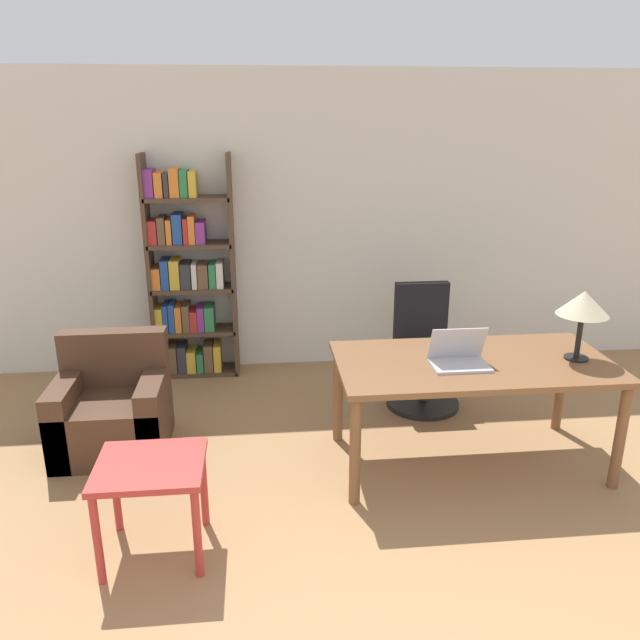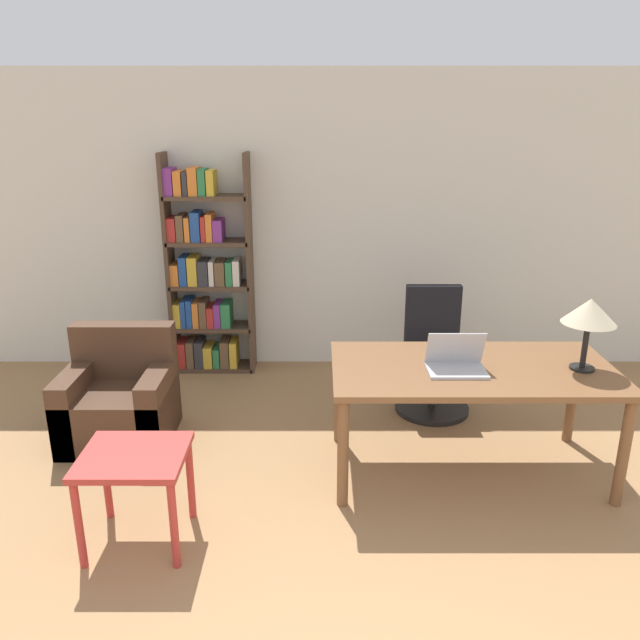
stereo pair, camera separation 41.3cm
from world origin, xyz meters
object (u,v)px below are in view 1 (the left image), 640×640
(side_table_blue, at_px, (151,479))
(armchair, at_px, (113,412))
(office_chair, at_px, (423,356))
(desk, at_px, (473,372))
(table_lamp, at_px, (583,305))
(laptop, at_px, (459,357))
(bookshelf, at_px, (187,280))

(side_table_blue, height_order, armchair, armchair)
(office_chair, bearing_deg, armchair, -167.93)
(desk, xyz_separation_m, office_chair, (-0.07, 0.97, -0.26))
(armchair, bearing_deg, side_table_blue, -68.80)
(side_table_blue, bearing_deg, table_lamp, 14.57)
(laptop, distance_m, office_chair, 1.11)
(desk, height_order, office_chair, office_chair)
(desk, xyz_separation_m, armchair, (-2.47, 0.46, -0.39))
(laptop, bearing_deg, bookshelf, 135.83)
(desk, bearing_deg, table_lamp, -3.49)
(laptop, bearing_deg, armchair, 167.51)
(laptop, height_order, table_lamp, table_lamp)
(laptop, distance_m, side_table_blue, 2.03)
(laptop, relative_size, table_lamp, 0.78)
(desk, distance_m, bookshelf, 2.72)
(table_lamp, bearing_deg, desk, 176.51)
(side_table_blue, xyz_separation_m, bookshelf, (-0.03, 2.54, 0.44))
(table_lamp, xyz_separation_m, side_table_blue, (-2.69, -0.70, -0.67))
(laptop, xyz_separation_m, table_lamp, (0.81, 0.02, 0.32))
(table_lamp, bearing_deg, armchair, 171.05)
(laptop, distance_m, table_lamp, 0.88)
(desk, distance_m, armchair, 2.54)
(laptop, bearing_deg, side_table_blue, -160.16)
(side_table_blue, distance_m, armchair, 1.30)
(office_chair, xyz_separation_m, bookshelf, (-1.97, 0.83, 0.49))
(table_lamp, bearing_deg, side_table_blue, -165.43)
(laptop, bearing_deg, table_lamp, 1.55)
(office_chair, relative_size, bookshelf, 0.50)
(office_chair, xyz_separation_m, armchair, (-2.40, -0.51, -0.13))
(table_lamp, relative_size, armchair, 0.57)
(office_chair, height_order, armchair, office_chair)
(office_chair, distance_m, side_table_blue, 2.58)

